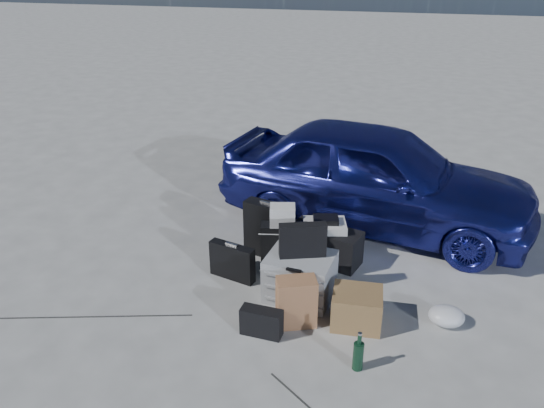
{
  "coord_description": "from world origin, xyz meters",
  "views": [
    {
      "loc": [
        1.15,
        -3.8,
        2.95
      ],
      "look_at": [
        -0.22,
        0.85,
        0.69
      ],
      "focal_mm": 35.0,
      "sensor_mm": 36.0,
      "label": 1
    }
  ],
  "objects_px": {
    "duffel_bag": "(325,245)",
    "green_bottle": "(358,352)",
    "suitcase_right": "(284,249)",
    "car": "(375,176)",
    "cardboard_box": "(357,308)",
    "suitcase_left": "(266,229)",
    "briefcase": "(232,262)",
    "pelican_case": "(300,276)"
  },
  "relations": [
    {
      "from": "car",
      "to": "briefcase",
      "type": "relative_size",
      "value": 7.55
    },
    {
      "from": "car",
      "to": "green_bottle",
      "type": "distance_m",
      "value": 2.64
    },
    {
      "from": "briefcase",
      "to": "suitcase_left",
      "type": "relative_size",
      "value": 0.79
    },
    {
      "from": "car",
      "to": "duffel_bag",
      "type": "distance_m",
      "value": 1.18
    },
    {
      "from": "duffel_bag",
      "to": "cardboard_box",
      "type": "height_order",
      "value": "duffel_bag"
    },
    {
      "from": "green_bottle",
      "to": "cardboard_box",
      "type": "bearing_deg",
      "value": 99.43
    },
    {
      "from": "briefcase",
      "to": "suitcase_left",
      "type": "distance_m",
      "value": 0.59
    },
    {
      "from": "pelican_case",
      "to": "duffel_bag",
      "type": "bearing_deg",
      "value": 86.64
    },
    {
      "from": "pelican_case",
      "to": "green_bottle",
      "type": "height_order",
      "value": "pelican_case"
    },
    {
      "from": "briefcase",
      "to": "suitcase_right",
      "type": "bearing_deg",
      "value": 40.8
    },
    {
      "from": "briefcase",
      "to": "suitcase_right",
      "type": "height_order",
      "value": "suitcase_right"
    },
    {
      "from": "car",
      "to": "suitcase_right",
      "type": "xyz_separation_m",
      "value": [
        -0.73,
        -1.39,
        -0.35
      ]
    },
    {
      "from": "suitcase_right",
      "to": "duffel_bag",
      "type": "relative_size",
      "value": 0.74
    },
    {
      "from": "pelican_case",
      "to": "briefcase",
      "type": "relative_size",
      "value": 1.25
    },
    {
      "from": "pelican_case",
      "to": "suitcase_left",
      "type": "xyz_separation_m",
      "value": [
        -0.54,
        0.67,
        0.09
      ]
    },
    {
      "from": "car",
      "to": "duffel_bag",
      "type": "height_order",
      "value": "car"
    },
    {
      "from": "briefcase",
      "to": "suitcase_right",
      "type": "distance_m",
      "value": 0.54
    },
    {
      "from": "cardboard_box",
      "to": "duffel_bag",
      "type": "bearing_deg",
      "value": 115.77
    },
    {
      "from": "car",
      "to": "green_bottle",
      "type": "relative_size",
      "value": 10.92
    },
    {
      "from": "pelican_case",
      "to": "green_bottle",
      "type": "xyz_separation_m",
      "value": [
        0.67,
        -0.83,
        -0.05
      ]
    },
    {
      "from": "duffel_bag",
      "to": "suitcase_right",
      "type": "bearing_deg",
      "value": -120.62
    },
    {
      "from": "suitcase_left",
      "to": "green_bottle",
      "type": "relative_size",
      "value": 1.83
    },
    {
      "from": "car",
      "to": "briefcase",
      "type": "bearing_deg",
      "value": 152.21
    },
    {
      "from": "car",
      "to": "briefcase",
      "type": "height_order",
      "value": "car"
    },
    {
      "from": "briefcase",
      "to": "duffel_bag",
      "type": "bearing_deg",
      "value": 49.25
    },
    {
      "from": "pelican_case",
      "to": "duffel_bag",
      "type": "xyz_separation_m",
      "value": [
        0.1,
        0.72,
        -0.03
      ]
    },
    {
      "from": "cardboard_box",
      "to": "green_bottle",
      "type": "height_order",
      "value": "green_bottle"
    },
    {
      "from": "car",
      "to": "cardboard_box",
      "type": "xyz_separation_m",
      "value": [
        0.1,
        -2.02,
        -0.46
      ]
    },
    {
      "from": "car",
      "to": "cardboard_box",
      "type": "height_order",
      "value": "car"
    },
    {
      "from": "car",
      "to": "green_bottle",
      "type": "height_order",
      "value": "car"
    },
    {
      "from": "cardboard_box",
      "to": "car",
      "type": "bearing_deg",
      "value": 92.93
    },
    {
      "from": "car",
      "to": "cardboard_box",
      "type": "distance_m",
      "value": 2.07
    },
    {
      "from": "duffel_bag",
      "to": "green_bottle",
      "type": "distance_m",
      "value": 1.66
    },
    {
      "from": "pelican_case",
      "to": "suitcase_left",
      "type": "relative_size",
      "value": 0.99
    },
    {
      "from": "pelican_case",
      "to": "duffel_bag",
      "type": "distance_m",
      "value": 0.73
    },
    {
      "from": "green_bottle",
      "to": "briefcase",
      "type": "bearing_deg",
      "value": 145.68
    },
    {
      "from": "car",
      "to": "pelican_case",
      "type": "relative_size",
      "value": 6.02
    },
    {
      "from": "duffel_bag",
      "to": "green_bottle",
      "type": "relative_size",
      "value": 2.24
    },
    {
      "from": "suitcase_right",
      "to": "briefcase",
      "type": "bearing_deg",
      "value": -166.37
    },
    {
      "from": "suitcase_left",
      "to": "cardboard_box",
      "type": "bearing_deg",
      "value": -25.68
    },
    {
      "from": "suitcase_left",
      "to": "suitcase_right",
      "type": "relative_size",
      "value": 1.11
    },
    {
      "from": "green_bottle",
      "to": "duffel_bag",
      "type": "bearing_deg",
      "value": 110.14
    }
  ]
}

